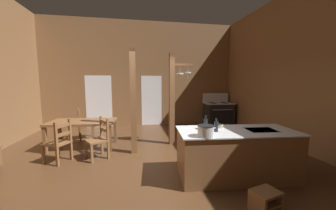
{
  "coord_description": "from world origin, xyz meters",
  "views": [
    {
      "loc": [
        -0.36,
        -3.86,
        1.76
      ],
      "look_at": [
        0.56,
        1.17,
        1.16
      ],
      "focal_mm": 20.33,
      "sensor_mm": 36.0,
      "label": 1
    }
  ],
  "objects_px": {
    "stove_range": "(218,114)",
    "ladderback_chair_at_table_end": "(59,142)",
    "stockpot_on_counter": "(206,131)",
    "step_stool": "(265,199)",
    "ladderback_chair_near_window": "(84,125)",
    "dining_table": "(83,124)",
    "kitchen_island": "(236,153)",
    "bottle_short_on_counter": "(205,124)",
    "ladderback_chair_by_post": "(99,139)",
    "mixing_bowl_on_counter": "(219,126)",
    "bottle_tall_on_counter": "(216,126)"
  },
  "relations": [
    {
      "from": "stove_range",
      "to": "ladderback_chair_at_table_end",
      "type": "distance_m",
      "value": 5.91
    },
    {
      "from": "stove_range",
      "to": "stockpot_on_counter",
      "type": "relative_size",
      "value": 3.85
    },
    {
      "from": "step_stool",
      "to": "ladderback_chair_near_window",
      "type": "relative_size",
      "value": 0.44
    },
    {
      "from": "stove_range",
      "to": "dining_table",
      "type": "relative_size",
      "value": 0.74
    },
    {
      "from": "kitchen_island",
      "to": "stove_range",
      "type": "distance_m",
      "value": 4.52
    },
    {
      "from": "bottle_short_on_counter",
      "to": "dining_table",
      "type": "bearing_deg",
      "value": 143.25
    },
    {
      "from": "ladderback_chair_by_post",
      "to": "step_stool",
      "type": "bearing_deg",
      "value": -43.12
    },
    {
      "from": "ladderback_chair_near_window",
      "to": "stockpot_on_counter",
      "type": "xyz_separation_m",
      "value": [
        2.69,
        -3.4,
        0.53
      ]
    },
    {
      "from": "stove_range",
      "to": "dining_table",
      "type": "distance_m",
      "value": 5.25
    },
    {
      "from": "step_stool",
      "to": "mixing_bowl_on_counter",
      "type": "relative_size",
      "value": 2.52
    },
    {
      "from": "ladderback_chair_by_post",
      "to": "bottle_tall_on_counter",
      "type": "relative_size",
      "value": 3.9
    },
    {
      "from": "bottle_tall_on_counter",
      "to": "bottle_short_on_counter",
      "type": "height_order",
      "value": "bottle_short_on_counter"
    },
    {
      "from": "step_stool",
      "to": "stockpot_on_counter",
      "type": "relative_size",
      "value": 1.21
    },
    {
      "from": "kitchen_island",
      "to": "mixing_bowl_on_counter",
      "type": "bearing_deg",
      "value": 130.23
    },
    {
      "from": "bottle_tall_on_counter",
      "to": "bottle_short_on_counter",
      "type": "distance_m",
      "value": 0.25
    },
    {
      "from": "ladderback_chair_by_post",
      "to": "ladderback_chair_at_table_end",
      "type": "height_order",
      "value": "same"
    },
    {
      "from": "kitchen_island",
      "to": "ladderback_chair_by_post",
      "type": "bearing_deg",
      "value": 152.47
    },
    {
      "from": "stove_range",
      "to": "step_stool",
      "type": "relative_size",
      "value": 3.18
    },
    {
      "from": "kitchen_island",
      "to": "dining_table",
      "type": "xyz_separation_m",
      "value": [
        -3.24,
        2.23,
        0.21
      ]
    },
    {
      "from": "dining_table",
      "to": "stockpot_on_counter",
      "type": "relative_size",
      "value": 5.17
    },
    {
      "from": "kitchen_island",
      "to": "mixing_bowl_on_counter",
      "type": "height_order",
      "value": "mixing_bowl_on_counter"
    },
    {
      "from": "bottle_tall_on_counter",
      "to": "ladderback_chair_by_post",
      "type": "bearing_deg",
      "value": 147.92
    },
    {
      "from": "mixing_bowl_on_counter",
      "to": "bottle_short_on_counter",
      "type": "xyz_separation_m",
      "value": [
        -0.3,
        -0.06,
        0.07
      ]
    },
    {
      "from": "step_stool",
      "to": "mixing_bowl_on_counter",
      "type": "distance_m",
      "value": 1.47
    },
    {
      "from": "stove_range",
      "to": "ladderback_chair_by_post",
      "type": "distance_m",
      "value": 5.14
    },
    {
      "from": "step_stool",
      "to": "bottle_tall_on_counter",
      "type": "distance_m",
      "value": 1.31
    },
    {
      "from": "kitchen_island",
      "to": "ladderback_chair_near_window",
      "type": "relative_size",
      "value": 2.36
    },
    {
      "from": "ladderback_chair_at_table_end",
      "to": "stockpot_on_counter",
      "type": "distance_m",
      "value": 3.25
    },
    {
      "from": "stove_range",
      "to": "ladderback_chair_by_post",
      "type": "xyz_separation_m",
      "value": [
        -4.3,
        -2.82,
        -0.03
      ]
    },
    {
      "from": "stockpot_on_counter",
      "to": "mixing_bowl_on_counter",
      "type": "relative_size",
      "value": 2.08
    },
    {
      "from": "dining_table",
      "to": "ladderback_chair_near_window",
      "type": "distance_m",
      "value": 0.92
    },
    {
      "from": "dining_table",
      "to": "stockpot_on_counter",
      "type": "bearing_deg",
      "value": -45.1
    },
    {
      "from": "kitchen_island",
      "to": "step_stool",
      "type": "bearing_deg",
      "value": -96.91
    },
    {
      "from": "step_stool",
      "to": "ladderback_chair_by_post",
      "type": "xyz_separation_m",
      "value": [
        -2.56,
        2.4,
        0.27
      ]
    },
    {
      "from": "kitchen_island",
      "to": "ladderback_chair_by_post",
      "type": "height_order",
      "value": "ladderback_chair_by_post"
    },
    {
      "from": "bottle_tall_on_counter",
      "to": "kitchen_island",
      "type": "bearing_deg",
      "value": 2.71
    },
    {
      "from": "ladderback_chair_at_table_end",
      "to": "stockpot_on_counter",
      "type": "relative_size",
      "value": 2.77
    },
    {
      "from": "dining_table",
      "to": "ladderback_chair_near_window",
      "type": "height_order",
      "value": "ladderback_chair_near_window"
    },
    {
      "from": "dining_table",
      "to": "ladderback_chair_at_table_end",
      "type": "distance_m",
      "value": 1.0
    },
    {
      "from": "dining_table",
      "to": "bottle_tall_on_counter",
      "type": "relative_size",
      "value": 7.28
    },
    {
      "from": "stove_range",
      "to": "bottle_short_on_counter",
      "type": "relative_size",
      "value": 5.15
    },
    {
      "from": "stove_range",
      "to": "bottle_short_on_counter",
      "type": "xyz_separation_m",
      "value": [
        -2.15,
        -4.01,
        0.51
      ]
    },
    {
      "from": "stove_range",
      "to": "bottle_short_on_counter",
      "type": "height_order",
      "value": "stove_range"
    },
    {
      "from": "kitchen_island",
      "to": "stockpot_on_counter",
      "type": "relative_size",
      "value": 6.53
    },
    {
      "from": "step_stool",
      "to": "bottle_short_on_counter",
      "type": "xyz_separation_m",
      "value": [
        -0.41,
        1.21,
        0.81
      ]
    },
    {
      "from": "kitchen_island",
      "to": "ladderback_chair_near_window",
      "type": "bearing_deg",
      "value": 137.67
    },
    {
      "from": "kitchen_island",
      "to": "stockpot_on_counter",
      "type": "bearing_deg",
      "value": -157.93
    },
    {
      "from": "stove_range",
      "to": "stockpot_on_counter",
      "type": "height_order",
      "value": "stove_range"
    },
    {
      "from": "kitchen_island",
      "to": "dining_table",
      "type": "relative_size",
      "value": 1.26
    },
    {
      "from": "kitchen_island",
      "to": "stove_range",
      "type": "xyz_separation_m",
      "value": [
        1.62,
        4.22,
        0.04
      ]
    }
  ]
}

